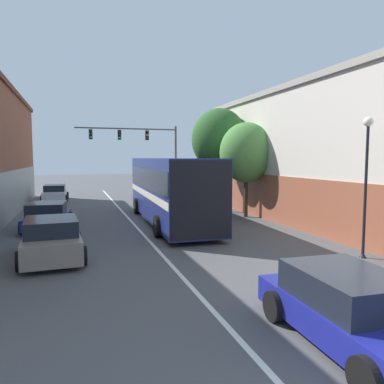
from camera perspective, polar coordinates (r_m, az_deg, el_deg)
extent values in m
cube|color=silver|center=(19.37, -8.45, -5.30)|extent=(0.14, 45.05, 0.01)
cube|color=#9E998E|center=(22.65, -26.54, -0.74)|extent=(0.24, 29.08, 2.77)
cube|color=beige|center=(21.00, 24.14, 5.16)|extent=(6.93, 23.14, 7.33)
cube|color=#995138|center=(19.04, 16.17, -1.74)|extent=(0.24, 22.68, 2.57)
cube|color=gray|center=(21.32, 24.50, 14.64)|extent=(7.21, 23.37, 0.30)
cube|color=navy|center=(20.38, -3.45, 0.54)|extent=(2.97, 11.89, 3.27)
cube|color=black|center=(20.34, -3.46, 2.19)|extent=(3.02, 11.66, 1.05)
cube|color=beige|center=(20.40, -3.45, -0.19)|extent=(3.01, 11.78, 0.33)
cube|color=black|center=(14.70, 1.43, -1.26)|extent=(2.54, 0.14, 3.14)
cylinder|color=black|center=(23.89, -8.42, -2.10)|extent=(0.33, 1.01, 1.00)
cylinder|color=black|center=(24.36, -2.22, -1.90)|extent=(0.33, 1.01, 1.00)
cylinder|color=black|center=(16.73, -5.21, -5.20)|extent=(0.33, 1.01, 1.00)
cylinder|color=black|center=(17.40, 3.44, -4.79)|extent=(0.33, 1.01, 1.00)
cube|color=navy|center=(8.00, 23.67, -17.68)|extent=(1.96, 4.52, 0.57)
cube|color=black|center=(7.99, 22.58, -13.16)|extent=(1.75, 2.38, 0.61)
cylinder|color=black|center=(8.62, 12.40, -16.62)|extent=(0.24, 0.67, 0.66)
cylinder|color=black|center=(9.61, 22.73, -14.58)|extent=(0.24, 0.67, 0.66)
cylinder|color=black|center=(6.56, 25.04, -24.40)|extent=(0.24, 0.67, 0.66)
cube|color=slate|center=(14.09, -20.58, -7.31)|extent=(2.06, 4.19, 0.74)
cube|color=black|center=(13.77, -20.66, -4.89)|extent=(1.81, 2.22, 0.54)
cylinder|color=black|center=(15.41, -24.14, -7.23)|extent=(0.26, 0.65, 0.64)
cylinder|color=black|center=(15.41, -17.01, -7.00)|extent=(0.26, 0.65, 0.64)
cylinder|color=black|center=(12.94, -24.80, -9.59)|extent=(0.26, 0.65, 0.64)
cylinder|color=black|center=(12.94, -16.25, -9.32)|extent=(0.26, 0.65, 0.64)
cube|color=silver|center=(32.79, -20.12, -0.39)|extent=(1.82, 4.29, 0.66)
cube|color=black|center=(32.53, -20.18, 0.60)|extent=(1.63, 2.25, 0.50)
cylinder|color=black|center=(34.19, -21.47, -0.55)|extent=(0.23, 0.60, 0.60)
cylinder|color=black|center=(34.07, -18.47, -0.47)|extent=(0.23, 0.60, 0.60)
cylinder|color=black|center=(31.58, -21.89, -1.01)|extent=(0.23, 0.60, 0.60)
cylinder|color=black|center=(31.45, -18.64, -0.93)|extent=(0.23, 0.60, 0.60)
cube|color=navy|center=(20.05, -21.11, -3.94)|extent=(2.17, 4.12, 0.55)
cube|color=black|center=(19.78, -21.25, -2.38)|extent=(1.87, 2.20, 0.61)
cylinder|color=black|center=(21.44, -23.18, -3.81)|extent=(0.27, 0.64, 0.62)
cylinder|color=black|center=(21.17, -18.05, -3.75)|extent=(0.27, 0.64, 0.62)
cylinder|color=black|center=(19.04, -24.50, -4.95)|extent=(0.27, 0.64, 0.62)
cylinder|color=black|center=(18.75, -18.72, -4.91)|extent=(0.27, 0.64, 0.62)
cylinder|color=#514C47|center=(32.46, -2.49, 4.50)|extent=(0.18, 0.18, 6.23)
cylinder|color=#514C47|center=(31.72, -9.88, 9.49)|extent=(8.32, 0.12, 0.12)
cube|color=black|center=(31.95, -6.88, 8.57)|extent=(0.28, 0.24, 0.80)
sphere|color=black|center=(31.82, -6.83, 9.03)|extent=(0.18, 0.18, 0.18)
sphere|color=orange|center=(31.80, -6.83, 8.58)|extent=(0.18, 0.18, 0.18)
sphere|color=black|center=(31.79, -6.82, 8.14)|extent=(0.18, 0.18, 0.18)
cube|color=black|center=(31.61, -11.00, 8.55)|extent=(0.28, 0.24, 0.80)
sphere|color=black|center=(31.47, -10.98, 9.01)|extent=(0.18, 0.18, 0.18)
sphere|color=black|center=(31.46, -10.97, 8.56)|extent=(0.18, 0.18, 0.18)
sphere|color=green|center=(31.44, -10.96, 8.11)|extent=(0.18, 0.18, 0.18)
cube|color=black|center=(31.43, -15.20, 8.48)|extent=(0.28, 0.24, 0.80)
sphere|color=black|center=(31.29, -15.19, 8.95)|extent=(0.18, 0.18, 0.18)
sphere|color=black|center=(31.27, -15.18, 8.50)|extent=(0.18, 0.18, 0.18)
sphere|color=green|center=(31.26, -15.17, 8.04)|extent=(0.18, 0.18, 0.18)
cone|color=black|center=(14.71, 24.58, -8.71)|extent=(0.26, 0.26, 0.20)
cylinder|color=black|center=(14.36, 24.92, -0.07)|extent=(0.10, 0.10, 4.64)
sphere|color=#EFE5CC|center=(14.36, 25.29, 9.66)|extent=(0.34, 0.34, 0.34)
cylinder|color=#3D2D1E|center=(22.47, 8.21, -0.66)|extent=(0.24, 0.24, 2.48)
ellipsoid|color=#4C843D|center=(22.36, 8.30, 5.99)|extent=(3.21, 2.89, 3.53)
cylinder|color=#4C3823|center=(24.74, 4.16, 0.69)|extent=(0.23, 0.23, 3.15)
ellipsoid|color=#2D5B28|center=(24.69, 4.20, 7.97)|extent=(3.68, 3.31, 4.05)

